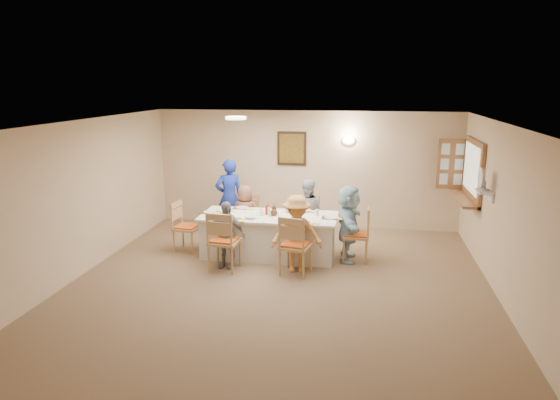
% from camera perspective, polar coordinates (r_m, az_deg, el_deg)
% --- Properties ---
extents(ground, '(7.00, 7.00, 0.00)m').
position_cam_1_polar(ground, '(7.79, -0.30, -9.95)').
color(ground, '#79614A').
extents(room_walls, '(7.00, 7.00, 7.00)m').
position_cam_1_polar(room_walls, '(7.33, -0.31, 0.99)').
color(room_walls, beige).
rests_on(room_walls, ground).
extents(wall_picture, '(0.62, 0.05, 0.72)m').
position_cam_1_polar(wall_picture, '(10.72, 1.35, 5.91)').
color(wall_picture, '#3D2615').
rests_on(wall_picture, room_walls).
extents(wall_sconce, '(0.26, 0.09, 0.18)m').
position_cam_1_polar(wall_sconce, '(10.56, 7.83, 6.78)').
color(wall_sconce, white).
rests_on(wall_sconce, room_walls).
extents(ceiling_light, '(0.36, 0.36, 0.05)m').
position_cam_1_polar(ceiling_light, '(8.86, -5.06, 9.32)').
color(ceiling_light, white).
rests_on(ceiling_light, room_walls).
extents(serving_hatch, '(0.06, 1.50, 1.15)m').
position_cam_1_polar(serving_hatch, '(9.78, 21.19, 3.12)').
color(serving_hatch, '#986537').
rests_on(serving_hatch, room_walls).
extents(hatch_sill, '(0.30, 1.50, 0.05)m').
position_cam_1_polar(hatch_sill, '(9.85, 20.26, 0.15)').
color(hatch_sill, '#986537').
rests_on(hatch_sill, room_walls).
extents(shutter_door, '(0.55, 0.04, 1.00)m').
position_cam_1_polar(shutter_door, '(10.47, 19.01, 3.91)').
color(shutter_door, '#986537').
rests_on(shutter_door, room_walls).
extents(fan_shelf, '(0.22, 0.36, 0.03)m').
position_cam_1_polar(fan_shelf, '(8.48, 22.33, 0.89)').
color(fan_shelf, white).
rests_on(fan_shelf, room_walls).
extents(desk_fan, '(0.30, 0.30, 0.28)m').
position_cam_1_polar(desk_fan, '(8.45, 22.22, 1.89)').
color(desk_fan, '#A5A5A8').
rests_on(desk_fan, fan_shelf).
extents(dining_table, '(2.43, 1.03, 0.76)m').
position_cam_1_polar(dining_table, '(9.03, -1.28, -4.07)').
color(dining_table, silver).
rests_on(dining_table, ground).
extents(chair_back_left, '(0.49, 0.49, 0.92)m').
position_cam_1_polar(chair_back_left, '(9.88, -3.81, -2.08)').
color(chair_back_left, tan).
rests_on(chair_back_left, ground).
extents(chair_back_right, '(0.49, 0.49, 0.93)m').
position_cam_1_polar(chair_back_right, '(9.68, 3.12, -2.38)').
color(chair_back_right, tan).
rests_on(chair_back_right, ground).
extents(chair_front_left, '(0.53, 0.53, 1.03)m').
position_cam_1_polar(chair_front_left, '(8.39, -6.37, -4.57)').
color(chair_front_left, tan).
rests_on(chair_front_left, ground).
extents(chair_front_right, '(0.57, 0.57, 1.01)m').
position_cam_1_polar(chair_front_right, '(8.15, 1.80, -5.09)').
color(chair_front_right, tan).
rests_on(chair_front_right, ground).
extents(chair_left_end, '(0.50, 0.50, 0.94)m').
position_cam_1_polar(chair_left_end, '(9.42, -10.59, -3.01)').
color(chair_left_end, tan).
rests_on(chair_left_end, ground).
extents(chair_right_end, '(0.47, 0.47, 0.98)m').
position_cam_1_polar(chair_right_end, '(8.85, 8.64, -3.86)').
color(chair_right_end, tan).
rests_on(chair_right_end, ground).
extents(diner_back_left, '(0.60, 0.43, 1.15)m').
position_cam_1_polar(diner_back_left, '(9.74, -3.99, -1.62)').
color(diner_back_left, brown).
rests_on(diner_back_left, ground).
extents(diner_back_right, '(0.73, 0.61, 1.31)m').
position_cam_1_polar(diner_back_right, '(9.51, 3.05, -1.45)').
color(diner_back_right, '#B6B9C6').
rests_on(diner_back_right, ground).
extents(diner_front_left, '(0.75, 0.47, 1.15)m').
position_cam_1_polar(diner_front_left, '(8.48, -6.16, -3.94)').
color(diner_front_left, gray).
rests_on(diner_front_left, ground).
extents(diner_front_right, '(0.98, 0.73, 1.30)m').
position_cam_1_polar(diner_front_right, '(8.22, 1.92, -3.88)').
color(diner_front_right, '#D9924A').
rests_on(diner_front_right, ground).
extents(diner_right_end, '(1.26, 0.42, 1.35)m').
position_cam_1_polar(diner_right_end, '(8.80, 7.84, -2.67)').
color(diner_right_end, '#A5CCDF').
rests_on(diner_right_end, ground).
extents(caregiver, '(0.90, 0.87, 1.58)m').
position_cam_1_polar(caregiver, '(10.24, -5.83, 0.32)').
color(caregiver, '#1B31A3').
rests_on(caregiver, ground).
extents(placemat_fl, '(0.35, 0.26, 0.01)m').
position_cam_1_polar(placemat_fl, '(8.67, -5.72, -2.25)').
color(placemat_fl, '#472B19').
rests_on(placemat_fl, dining_table).
extents(plate_fl, '(0.22, 0.22, 0.01)m').
position_cam_1_polar(plate_fl, '(8.66, -5.72, -2.19)').
color(plate_fl, white).
rests_on(plate_fl, dining_table).
extents(napkin_fl, '(0.15, 0.15, 0.01)m').
position_cam_1_polar(napkin_fl, '(8.57, -4.65, -2.36)').
color(napkin_fl, yellow).
rests_on(napkin_fl, dining_table).
extents(placemat_fr, '(0.36, 0.27, 0.01)m').
position_cam_1_polar(placemat_fr, '(8.43, 2.17, -2.63)').
color(placemat_fr, '#472B19').
rests_on(placemat_fr, dining_table).
extents(plate_fr, '(0.25, 0.25, 0.02)m').
position_cam_1_polar(plate_fr, '(8.43, 2.17, -2.57)').
color(plate_fr, white).
rests_on(plate_fr, dining_table).
extents(napkin_fr, '(0.13, 0.13, 0.01)m').
position_cam_1_polar(napkin_fr, '(8.36, 3.35, -2.74)').
color(napkin_fr, yellow).
rests_on(napkin_fr, dining_table).
extents(placemat_bl, '(0.32, 0.24, 0.01)m').
position_cam_1_polar(placemat_bl, '(9.45, -4.38, -0.91)').
color(placemat_bl, '#472B19').
rests_on(placemat_bl, dining_table).
extents(plate_bl, '(0.24, 0.24, 0.01)m').
position_cam_1_polar(plate_bl, '(9.45, -4.38, -0.85)').
color(plate_bl, white).
rests_on(plate_bl, dining_table).
extents(napkin_bl, '(0.15, 0.15, 0.01)m').
position_cam_1_polar(napkin_bl, '(9.36, -3.38, -0.99)').
color(napkin_bl, yellow).
rests_on(napkin_bl, dining_table).
extents(placemat_br, '(0.36, 0.27, 0.01)m').
position_cam_1_polar(placemat_br, '(9.24, 2.86, -1.22)').
color(placemat_br, '#472B19').
rests_on(placemat_br, dining_table).
extents(plate_br, '(0.24, 0.24, 0.02)m').
position_cam_1_polar(plate_br, '(9.24, 2.86, -1.16)').
color(plate_br, white).
rests_on(plate_br, dining_table).
extents(napkin_br, '(0.14, 0.14, 0.01)m').
position_cam_1_polar(napkin_br, '(9.17, 3.94, -1.30)').
color(napkin_br, yellow).
rests_on(napkin_br, dining_table).
extents(placemat_le, '(0.35, 0.26, 0.01)m').
position_cam_1_polar(placemat_le, '(9.19, -8.04, -1.41)').
color(placemat_le, '#472B19').
rests_on(placemat_le, dining_table).
extents(plate_le, '(0.23, 0.23, 0.01)m').
position_cam_1_polar(plate_le, '(9.19, -8.04, -1.35)').
color(plate_le, white).
rests_on(plate_le, dining_table).
extents(napkin_le, '(0.13, 0.13, 0.01)m').
position_cam_1_polar(napkin_le, '(9.09, -7.05, -1.50)').
color(napkin_le, yellow).
rests_on(napkin_le, dining_table).
extents(placemat_re, '(0.33, 0.25, 0.01)m').
position_cam_1_polar(placemat_re, '(8.79, 5.90, -2.04)').
color(placemat_re, '#472B19').
rests_on(placemat_re, dining_table).
extents(plate_re, '(0.25, 0.25, 0.02)m').
position_cam_1_polar(plate_re, '(8.79, 5.90, -1.98)').
color(plate_re, white).
rests_on(plate_re, dining_table).
extents(napkin_re, '(0.14, 0.14, 0.01)m').
position_cam_1_polar(napkin_re, '(8.73, 7.06, -2.13)').
color(napkin_re, yellow).
rests_on(napkin_re, dining_table).
extents(teacup_a, '(0.13, 0.13, 0.09)m').
position_cam_1_polar(teacup_a, '(8.77, -6.82, -1.81)').
color(teacup_a, white).
rests_on(teacup_a, dining_table).
extents(teacup_b, '(0.10, 0.10, 0.09)m').
position_cam_1_polar(teacup_b, '(9.34, 1.59, -0.77)').
color(teacup_b, white).
rests_on(teacup_b, dining_table).
extents(bowl_a, '(0.25, 0.25, 0.05)m').
position_cam_1_polar(bowl_a, '(8.72, -3.37, -1.95)').
color(bowl_a, white).
rests_on(bowl_a, dining_table).
extents(bowl_b, '(0.32, 0.32, 0.07)m').
position_cam_1_polar(bowl_b, '(9.11, 1.21, -1.22)').
color(bowl_b, white).
rests_on(bowl_b, dining_table).
extents(condiment_ketchup, '(0.08, 0.09, 0.21)m').
position_cam_1_polar(condiment_ketchup, '(8.94, -1.47, -1.02)').
color(condiment_ketchup, '#AC170E').
rests_on(condiment_ketchup, dining_table).
extents(condiment_brown, '(0.11, 0.11, 0.19)m').
position_cam_1_polar(condiment_brown, '(8.98, -0.68, -1.03)').
color(condiment_brown, '#402311').
rests_on(condiment_brown, dining_table).
extents(condiment_malt, '(0.13, 0.13, 0.16)m').
position_cam_1_polar(condiment_malt, '(8.88, -0.70, -1.28)').
color(condiment_malt, '#402311').
rests_on(condiment_malt, dining_table).
extents(drinking_glass, '(0.07, 0.07, 0.10)m').
position_cam_1_polar(drinking_glass, '(8.99, -2.17, -1.28)').
color(drinking_glass, silver).
rests_on(drinking_glass, dining_table).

